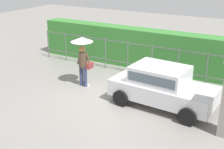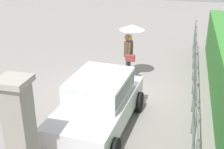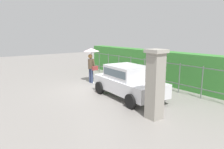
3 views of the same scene
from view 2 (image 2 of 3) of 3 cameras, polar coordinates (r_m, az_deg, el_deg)
ground_plane at (r=10.46m, az=-1.08°, el=-3.25°), size 40.00×40.00×0.00m
car at (r=8.17m, az=-2.47°, el=-4.94°), size 3.83×2.06×1.48m
pedestrian at (r=11.07m, az=3.51°, el=6.48°), size 0.92×0.92×2.07m
gate_pillar at (r=6.36m, az=-17.02°, el=-10.41°), size 0.60×0.60×2.42m
fence_section at (r=9.74m, az=15.46°, el=-0.86°), size 10.96×0.05×1.50m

